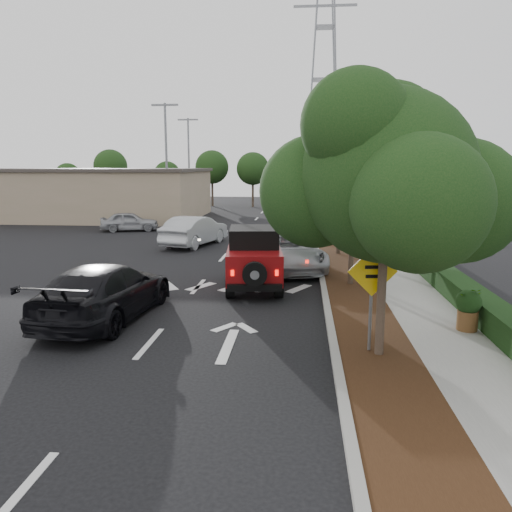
# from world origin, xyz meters

# --- Properties ---
(ground) EXTENTS (120.00, 120.00, 0.00)m
(ground) POSITION_xyz_m (0.00, 0.00, 0.00)
(ground) COLOR black
(ground) RESTS_ON ground
(curb) EXTENTS (0.20, 70.00, 0.15)m
(curb) POSITION_xyz_m (4.60, 12.00, 0.07)
(curb) COLOR #9E9B93
(curb) RESTS_ON ground
(planting_strip) EXTENTS (1.80, 70.00, 0.12)m
(planting_strip) POSITION_xyz_m (5.60, 12.00, 0.06)
(planting_strip) COLOR black
(planting_strip) RESTS_ON ground
(sidewalk) EXTENTS (2.00, 70.00, 0.12)m
(sidewalk) POSITION_xyz_m (7.50, 12.00, 0.06)
(sidewalk) COLOR gray
(sidewalk) RESTS_ON ground
(hedge) EXTENTS (0.80, 70.00, 0.80)m
(hedge) POSITION_xyz_m (8.90, 12.00, 0.40)
(hedge) COLOR black
(hedge) RESTS_ON ground
(commercial_building) EXTENTS (22.00, 12.00, 4.00)m
(commercial_building) POSITION_xyz_m (-16.00, 30.00, 2.00)
(commercial_building) COLOR gray
(commercial_building) RESTS_ON ground
(transmission_tower) EXTENTS (7.00, 4.00, 28.00)m
(transmission_tower) POSITION_xyz_m (6.00, 48.00, 0.00)
(transmission_tower) COLOR slate
(transmission_tower) RESTS_ON ground
(street_tree_near) EXTENTS (3.80, 3.80, 5.92)m
(street_tree_near) POSITION_xyz_m (5.60, -0.50, 0.00)
(street_tree_near) COLOR black
(street_tree_near) RESTS_ON ground
(street_tree_mid) EXTENTS (3.20, 3.20, 5.32)m
(street_tree_mid) POSITION_xyz_m (5.60, 6.50, 0.00)
(street_tree_mid) COLOR black
(street_tree_mid) RESTS_ON ground
(street_tree_far) EXTENTS (3.40, 3.40, 5.62)m
(street_tree_far) POSITION_xyz_m (5.60, 13.00, 0.00)
(street_tree_far) COLOR black
(street_tree_far) RESTS_ON ground
(light_pole_a) EXTENTS (2.00, 0.22, 9.00)m
(light_pole_a) POSITION_xyz_m (-6.50, 26.00, 0.00)
(light_pole_a) COLOR slate
(light_pole_a) RESTS_ON ground
(light_pole_b) EXTENTS (2.00, 0.22, 9.00)m
(light_pole_b) POSITION_xyz_m (-7.50, 38.00, 0.00)
(light_pole_b) COLOR slate
(light_pole_b) RESTS_ON ground
(red_jeep) EXTENTS (2.28, 4.40, 2.19)m
(red_jeep) POSITION_xyz_m (2.06, 6.14, 1.11)
(red_jeep) COLOR black
(red_jeep) RESTS_ON ground
(silver_suv_ahead) EXTENTS (3.78, 6.04, 1.56)m
(silver_suv_ahead) POSITION_xyz_m (3.20, 9.46, 0.78)
(silver_suv_ahead) COLOR #B0B2B8
(silver_suv_ahead) RESTS_ON ground
(black_suv_oncoming) EXTENTS (2.76, 5.80, 1.63)m
(black_suv_oncoming) POSITION_xyz_m (-1.85, 1.88, 0.82)
(black_suv_oncoming) COLOR black
(black_suv_oncoming) RESTS_ON ground
(silver_sedan_oncoming) EXTENTS (3.10, 5.31, 1.65)m
(silver_sedan_oncoming) POSITION_xyz_m (-2.16, 15.52, 0.83)
(silver_sedan_oncoming) COLOR #ACAFB4
(silver_sedan_oncoming) RESTS_ON ground
(parked_suv) EXTENTS (4.13, 2.51, 1.31)m
(parked_suv) POSITION_xyz_m (-7.94, 21.31, 0.66)
(parked_suv) COLOR #9C9EA3
(parked_suv) RESTS_ON ground
(speed_hump_sign) EXTENTS (1.15, 0.19, 2.47)m
(speed_hump_sign) POSITION_xyz_m (5.40, -0.32, 1.71)
(speed_hump_sign) COLOR slate
(speed_hump_sign) RESTS_ON ground
(terracotta_planter) EXTENTS (0.66, 0.66, 1.16)m
(terracotta_planter) POSITION_xyz_m (8.17, 1.43, 0.78)
(terracotta_planter) COLOR brown
(terracotta_planter) RESTS_ON ground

